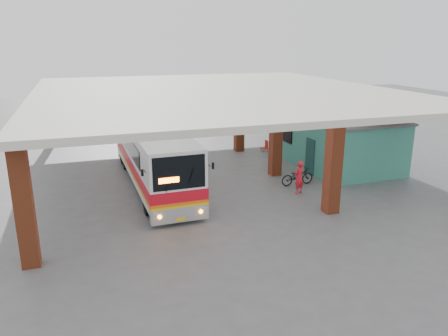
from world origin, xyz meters
TOP-DOWN VIEW (x-y plane):
  - ground at (0.00, 0.00)m, footprint 90.00×90.00m
  - brick_columns at (1.43, 5.00)m, footprint 20.10×21.60m
  - canopy_roof at (0.50, 6.50)m, footprint 21.00×23.00m
  - shop_building at (7.49, 4.00)m, footprint 5.20×8.20m
  - coach_bus at (-3.95, 3.40)m, footprint 2.72×11.91m
  - motorcycle at (3.37, 0.93)m, footprint 1.90×0.73m
  - pedestrian at (2.81, -0.29)m, footprint 0.74×0.63m
  - red_chair at (4.69, 8.23)m, footprint 0.44×0.44m

SIDE VIEW (x-z plane):
  - ground at x=0.00m, z-range 0.00..0.00m
  - red_chair at x=4.69m, z-range -0.03..0.75m
  - motorcycle at x=3.37m, z-range 0.00..0.98m
  - pedestrian at x=2.81m, z-range 0.00..1.71m
  - shop_building at x=7.49m, z-range 0.01..3.12m
  - coach_bus at x=-3.95m, z-range -0.01..3.44m
  - brick_columns at x=1.43m, z-range 0.00..4.35m
  - canopy_roof at x=0.50m, z-range 4.35..4.65m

